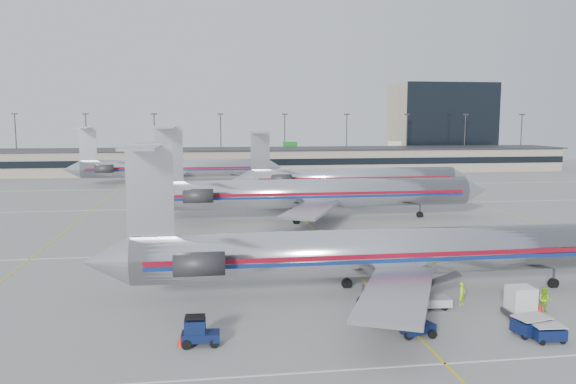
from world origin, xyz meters
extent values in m
plane|color=gray|center=(0.00, 0.00, 0.00)|extent=(260.00, 260.00, 0.00)
cube|color=silver|center=(0.00, 10.00, 0.01)|extent=(160.00, 0.15, 0.02)
cube|color=gray|center=(0.00, 98.00, 3.00)|extent=(160.00, 16.00, 6.00)
cube|color=black|center=(0.00, 89.90, 3.20)|extent=(160.00, 0.20, 1.60)
cube|color=#2D2D30|center=(0.00, 98.00, 6.10)|extent=(162.00, 17.00, 0.30)
cylinder|color=#38383D|center=(-63.00, 112.00, 7.50)|extent=(0.30, 0.30, 15.00)
cube|color=#2D2D30|center=(-63.00, 112.00, 15.10)|extent=(1.60, 0.40, 0.35)
cylinder|color=#38383D|center=(-45.00, 112.00, 7.50)|extent=(0.30, 0.30, 15.00)
cube|color=#2D2D30|center=(-45.00, 112.00, 15.10)|extent=(1.60, 0.40, 0.35)
cylinder|color=#38383D|center=(-27.00, 112.00, 7.50)|extent=(0.30, 0.30, 15.00)
cube|color=#2D2D30|center=(-27.00, 112.00, 15.10)|extent=(1.60, 0.40, 0.35)
cylinder|color=#38383D|center=(-9.00, 112.00, 7.50)|extent=(0.30, 0.30, 15.00)
cube|color=#2D2D30|center=(-9.00, 112.00, 15.10)|extent=(1.60, 0.40, 0.35)
cylinder|color=#38383D|center=(9.00, 112.00, 7.50)|extent=(0.30, 0.30, 15.00)
cube|color=#2D2D30|center=(9.00, 112.00, 15.10)|extent=(1.60, 0.40, 0.35)
cylinder|color=#38383D|center=(27.00, 112.00, 7.50)|extent=(0.30, 0.30, 15.00)
cube|color=#2D2D30|center=(27.00, 112.00, 15.10)|extent=(1.60, 0.40, 0.35)
cylinder|color=#38383D|center=(45.00, 112.00, 7.50)|extent=(0.30, 0.30, 15.00)
cube|color=#2D2D30|center=(45.00, 112.00, 15.10)|extent=(1.60, 0.40, 0.35)
cylinder|color=#38383D|center=(63.00, 112.00, 7.50)|extent=(0.30, 0.30, 15.00)
cube|color=#2D2D30|center=(63.00, 112.00, 15.10)|extent=(1.60, 0.40, 0.35)
cylinder|color=#38383D|center=(81.00, 112.00, 7.50)|extent=(0.30, 0.30, 15.00)
cube|color=#2D2D30|center=(81.00, 112.00, 15.10)|extent=(1.60, 0.40, 0.35)
cube|color=tan|center=(62.00, 128.00, 12.50)|extent=(30.00, 20.00, 25.00)
cylinder|color=silver|center=(1.04, -5.71, 3.38)|extent=(38.66, 3.58, 3.58)
cone|color=#B4B4B9|center=(-20.03, -5.71, 3.38)|extent=(3.48, 3.58, 3.58)
cube|color=maroon|center=(1.04, -7.50, 3.53)|extent=(36.73, 0.05, 0.34)
cube|color=navy|center=(1.04, -7.50, 3.14)|extent=(36.73, 0.05, 0.27)
cube|color=#B4B4B9|center=(-0.90, 1.06, 2.42)|extent=(8.99, 13.10, 0.31)
cube|color=#B4B4B9|center=(-0.90, -12.47, 2.42)|extent=(8.99, 13.10, 0.31)
cube|color=#B4B4B9|center=(-16.84, -5.71, 8.46)|extent=(3.29, 0.24, 6.57)
cube|color=#B4B4B9|center=(-17.13, -5.71, 11.55)|extent=(2.32, 10.15, 0.17)
cylinder|color=#2D2D30|center=(-13.46, -2.95, 3.67)|extent=(3.48, 1.64, 1.64)
cylinder|color=#2D2D30|center=(-13.46, -8.46, 3.67)|extent=(3.48, 1.64, 1.64)
cylinder|color=#2D2D30|center=(14.57, -5.71, 0.80)|extent=(0.19, 0.19, 1.59)
cylinder|color=#2D2D30|center=(-1.86, -8.02, 0.80)|extent=(0.19, 0.19, 1.59)
cylinder|color=#2D2D30|center=(-1.86, -3.39, 0.80)|extent=(0.19, 0.19, 1.59)
cylinder|color=black|center=(14.57, -5.71, 0.34)|extent=(0.87, 0.29, 0.87)
cylinder|color=silver|center=(1.63, 27.31, 3.65)|extent=(41.73, 3.86, 3.86)
cone|color=silver|center=(24.16, 27.31, 3.65)|extent=(3.34, 3.86, 3.86)
cone|color=#B4B4B9|center=(-21.11, 27.31, 3.65)|extent=(3.76, 3.86, 3.86)
cube|color=maroon|center=(1.63, 25.37, 3.81)|extent=(39.64, 0.05, 0.37)
cube|color=navy|center=(1.63, 25.37, 3.39)|extent=(39.64, 0.05, 0.29)
cube|color=#B4B4B9|center=(-0.46, 34.61, 2.61)|extent=(9.70, 14.14, 0.33)
cube|color=#B4B4B9|center=(-0.46, 20.01, 2.61)|extent=(9.70, 14.14, 0.33)
cube|color=#B4B4B9|center=(-17.67, 27.31, 9.13)|extent=(3.55, 0.26, 7.09)
cube|color=#B4B4B9|center=(-17.98, 27.31, 12.47)|extent=(2.50, 10.95, 0.19)
cylinder|color=#2D2D30|center=(-14.02, 30.28, 3.96)|extent=(3.76, 1.77, 1.77)
cylinder|color=#2D2D30|center=(-14.02, 24.33, 3.96)|extent=(3.76, 1.77, 1.77)
cylinder|color=#2D2D30|center=(16.23, 27.31, 0.86)|extent=(0.21, 0.21, 1.72)
cylinder|color=#2D2D30|center=(-1.50, 24.80, 0.86)|extent=(0.21, 0.21, 1.72)
cylinder|color=#2D2D30|center=(-1.50, 29.81, 0.86)|extent=(0.21, 0.21, 1.72)
cylinder|color=black|center=(16.23, 27.31, 0.37)|extent=(0.94, 0.31, 0.94)
cylinder|color=silver|center=(12.72, 49.43, 3.31)|extent=(35.96, 3.50, 3.50)
cone|color=silver|center=(32.21, 49.43, 3.31)|extent=(3.03, 3.50, 3.50)
cone|color=#B4B4B9|center=(-6.97, 49.43, 3.31)|extent=(3.41, 3.50, 3.50)
cube|color=maroon|center=(12.72, 47.67, 3.45)|extent=(34.16, 0.05, 0.33)
cube|color=navy|center=(12.72, 47.67, 3.08)|extent=(34.16, 0.05, 0.26)
cube|color=#B4B4B9|center=(10.82, 56.06, 2.37)|extent=(8.80, 12.83, 0.30)
cube|color=#B4B4B9|center=(10.82, 42.81, 2.37)|extent=(8.80, 12.83, 0.30)
cube|color=#B4B4B9|center=(-3.85, 49.43, 8.28)|extent=(3.22, 0.24, 6.44)
cube|color=#B4B4B9|center=(-4.13, 49.43, 11.31)|extent=(2.27, 9.94, 0.17)
cylinder|color=#2D2D30|center=(-0.53, 52.13, 3.60)|extent=(3.41, 1.61, 1.61)
cylinder|color=#2D2D30|center=(-0.53, 46.74, 3.60)|extent=(3.41, 1.61, 1.61)
cylinder|color=#2D2D30|center=(25.02, 49.43, 0.78)|extent=(0.19, 0.19, 1.56)
cylinder|color=#2D2D30|center=(9.88, 47.16, 0.78)|extent=(0.19, 0.19, 1.56)
cylinder|color=#2D2D30|center=(9.88, 51.70, 0.78)|extent=(0.19, 0.19, 1.56)
cylinder|color=black|center=(25.02, 49.43, 0.33)|extent=(0.85, 0.28, 0.85)
cylinder|color=silver|center=(-19.27, 72.33, 3.48)|extent=(37.80, 3.68, 3.68)
cone|color=silver|center=(1.22, 72.33, 3.48)|extent=(3.18, 3.68, 3.68)
cone|color=#B4B4B9|center=(-39.96, 72.33, 3.48)|extent=(3.58, 3.68, 3.68)
cube|color=maroon|center=(-19.27, 70.48, 3.63)|extent=(35.91, 0.05, 0.35)
cube|color=navy|center=(-19.27, 70.48, 3.23)|extent=(35.91, 0.05, 0.28)
cube|color=#B4B4B9|center=(-21.26, 79.29, 2.49)|extent=(9.25, 13.48, 0.32)
cube|color=#B4B4B9|center=(-21.26, 65.36, 2.49)|extent=(9.25, 13.48, 0.32)
cube|color=#B4B4B9|center=(-36.68, 72.33, 8.70)|extent=(3.38, 0.25, 6.76)
cube|color=#B4B4B9|center=(-36.97, 72.33, 11.89)|extent=(2.39, 10.44, 0.18)
cylinder|color=#2D2D30|center=(-33.19, 75.16, 3.78)|extent=(3.58, 1.69, 1.69)
cylinder|color=#2D2D30|center=(-33.19, 69.49, 3.78)|extent=(3.58, 1.69, 1.69)
cylinder|color=#2D2D30|center=(-6.34, 72.33, 0.82)|extent=(0.20, 0.20, 1.64)
cylinder|color=#2D2D30|center=(-22.25, 69.94, 0.82)|extent=(0.20, 0.20, 1.64)
cylinder|color=#2D2D30|center=(-22.25, 74.71, 0.82)|extent=(0.20, 0.20, 1.64)
cylinder|color=black|center=(-6.34, 72.33, 0.35)|extent=(0.90, 0.30, 0.90)
cube|color=#0A1439|center=(-13.38, -13.50, 0.56)|extent=(2.30, 1.24, 0.51)
cube|color=#0A1439|center=(-13.68, -13.50, 1.17)|extent=(1.28, 1.08, 0.92)
cube|color=black|center=(-13.68, -13.50, 1.78)|extent=(1.22, 1.03, 0.08)
cylinder|color=black|center=(-12.56, -12.99, 0.29)|extent=(0.57, 0.18, 0.57)
cylinder|color=black|center=(-12.56, -14.01, 0.29)|extent=(0.57, 0.18, 0.57)
cylinder|color=black|center=(-14.19, -12.99, 0.29)|extent=(0.57, 0.18, 0.57)
cylinder|color=black|center=(-14.19, -14.01, 0.29)|extent=(0.57, 0.18, 0.57)
cube|color=#0A1439|center=(-0.03, -14.00, 0.53)|extent=(2.35, 1.69, 0.48)
cube|color=#0A1439|center=(-0.32, -14.00, 1.11)|extent=(1.41, 1.29, 0.87)
cube|color=black|center=(-0.32, -14.00, 1.68)|extent=(1.34, 1.23, 0.08)
cylinder|color=black|center=(0.74, -13.52, 0.27)|extent=(0.54, 0.17, 0.54)
cylinder|color=black|center=(0.74, -14.48, 0.27)|extent=(0.54, 0.17, 0.54)
cylinder|color=black|center=(-0.80, -13.52, 0.27)|extent=(0.54, 0.17, 0.54)
cylinder|color=black|center=(-0.80, -14.48, 0.27)|extent=(0.54, 0.17, 0.54)
cube|color=#0A1439|center=(7.51, -15.88, 0.53)|extent=(1.91, 1.37, 0.68)
cube|color=#AAAAAA|center=(7.51, -15.88, 1.01)|extent=(1.91, 1.37, 0.06)
cylinder|color=black|center=(8.18, -15.35, 0.17)|extent=(0.35, 0.14, 0.35)
cylinder|color=black|center=(8.18, -16.41, 0.17)|extent=(0.35, 0.14, 0.35)
cylinder|color=black|center=(6.83, -15.35, 0.17)|extent=(0.35, 0.14, 0.35)
cylinder|color=black|center=(6.83, -16.41, 0.17)|extent=(0.35, 0.14, 0.35)
cube|color=#0A1439|center=(7.06, -14.83, 0.62)|extent=(2.40, 1.89, 0.79)
cube|color=#AAAAAA|center=(7.06, -14.83, 1.18)|extent=(2.40, 1.89, 0.07)
cylinder|color=black|center=(7.84, -14.22, 0.20)|extent=(0.40, 0.16, 0.40)
cylinder|color=black|center=(7.84, -15.45, 0.20)|extent=(0.40, 0.16, 0.40)
cylinder|color=black|center=(6.27, -14.22, 0.20)|extent=(0.40, 0.16, 0.40)
cylinder|color=black|center=(6.27, -15.45, 0.20)|extent=(0.40, 0.16, 0.40)
cube|color=#2D2D30|center=(8.26, -11.54, 0.27)|extent=(1.97, 1.65, 0.33)
cube|color=silver|center=(8.26, -11.54, 1.26)|extent=(1.65, 1.54, 1.64)
cylinder|color=black|center=(9.02, -10.88, 0.13)|extent=(0.26, 0.13, 0.26)
cylinder|color=black|center=(9.02, -12.19, 0.13)|extent=(0.26, 0.13, 0.26)
cylinder|color=black|center=(7.49, -10.88, 0.13)|extent=(0.26, 0.13, 0.26)
cylinder|color=black|center=(7.49, -12.19, 0.13)|extent=(0.26, 0.13, 0.26)
cube|color=#AAAAAA|center=(2.14, -9.04, 0.51)|extent=(4.15, 1.64, 0.57)
cube|color=#2D2D30|center=(2.82, -9.04, 1.82)|extent=(4.19, 1.19, 1.47)
cylinder|color=black|center=(3.62, -8.42, 0.28)|extent=(0.57, 0.18, 0.57)
cylinder|color=black|center=(3.62, -9.67, 0.28)|extent=(0.57, 0.18, 0.57)
cylinder|color=black|center=(0.66, -8.42, 0.28)|extent=(0.57, 0.18, 0.57)
cylinder|color=black|center=(0.66, -9.67, 0.28)|extent=(0.57, 0.18, 0.57)
imported|color=#9EEC16|center=(5.34, -8.73, 0.85)|extent=(0.74, 0.68, 1.70)
imported|color=#86C812|center=(10.38, -11.00, 0.89)|extent=(1.10, 1.05, 1.78)
cone|color=red|center=(10.23, -10.74, 0.30)|extent=(0.45, 0.45, 0.60)
cone|color=red|center=(-14.56, -13.37, 0.34)|extent=(0.58, 0.58, 0.68)
camera|label=1|loc=(-12.78, -45.96, 13.34)|focal=35.00mm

